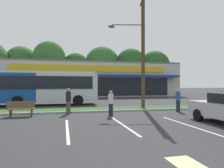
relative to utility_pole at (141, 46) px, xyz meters
The scene contains 20 objects.
grass_median 6.19m from the utility_pole, behind, with size 56.00×2.20×0.12m, color #2D5B23.
curb_lip 6.32m from the utility_pole, 160.53° to the right, with size 56.00×0.24×0.12m, color #99968C.
parking_stripe_0 10.28m from the utility_pole, 132.58° to the right, with size 0.12×4.80×0.01m, color silver.
parking_stripe_1 8.70m from the utility_pole, 118.57° to the right, with size 0.12×4.80×0.01m, color silver.
parking_stripe_2 8.54m from the utility_pole, 92.56° to the right, with size 0.12×4.80×0.01m, color silver.
lot_arrow 13.01m from the utility_pole, 105.58° to the right, with size 0.70×1.60×0.01m, color beige.
storefront_building 21.45m from the utility_pole, 94.86° to the left, with size 30.52×11.94×5.84m.
tree_left 35.77m from the utility_pole, 115.32° to the left, with size 6.89×6.89×10.42m.
tree_mid_left 29.64m from the utility_pole, 108.03° to the left, with size 6.57×6.57×10.95m.
tree_mid 30.63m from the utility_pole, 96.84° to the left, with size 6.08×6.08×9.07m.
tree_mid_right 31.00m from the utility_pole, 85.44° to the left, with size 8.01×8.01×10.85m.
tree_right 30.75m from the utility_pole, 73.08° to the left, with size 6.98×6.98×10.40m.
tree_far_right 31.92m from the utility_pole, 63.01° to the left, with size 6.99×6.99×9.93m.
utility_pole is the anchor object (origin of this frame).
city_bus 11.07m from the utility_pole, 151.38° to the left, with size 12.61×2.74×3.25m.
bus_stop_bench 10.13m from the utility_pole, 166.37° to the right, with size 1.60×0.45×0.95m.
pedestrian_near_bench 6.29m from the utility_pole, 136.00° to the right, with size 0.32×0.32×1.60m.
pedestrian_by_pole 7.41m from the utility_pole, 25.59° to the right, with size 0.32×0.32×1.58m.
pedestrian_mid 7.45m from the utility_pole, 164.25° to the right, with size 0.35×0.35×1.73m.
pedestrian_far 5.26m from the utility_pole, 50.68° to the right, with size 0.34×0.34×1.68m.
Camera 1 is at (-2.62, -1.72, 1.95)m, focal length 32.80 mm.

